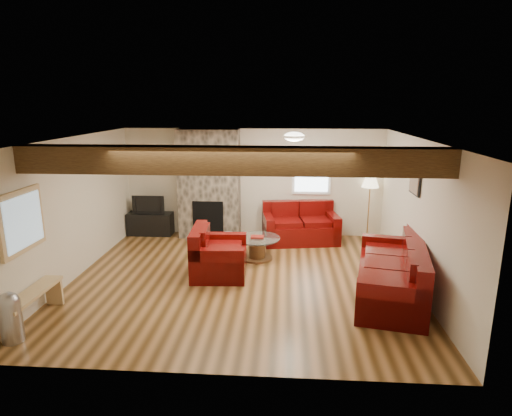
{
  "coord_description": "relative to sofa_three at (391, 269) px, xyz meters",
  "views": [
    {
      "loc": [
        0.75,
        -7.07,
        3.1
      ],
      "look_at": [
        0.23,
        0.4,
        1.23
      ],
      "focal_mm": 30.0,
      "sensor_mm": 36.0,
      "label": 1
    }
  ],
  "objects": [
    {
      "name": "room",
      "position": [
        -2.48,
        0.46,
        0.79
      ],
      "size": [
        8.0,
        8.0,
        8.0
      ],
      "color": "#4F3315",
      "rests_on": "ground"
    },
    {
      "name": "oak_beam",
      "position": [
        -2.48,
        -0.79,
        1.85
      ],
      "size": [
        6.0,
        0.36,
        0.38
      ],
      "primitive_type": "cube",
      "color": "#311D0E",
      "rests_on": "room"
    },
    {
      "name": "chimney_breast",
      "position": [
        -3.48,
        2.95,
        0.76
      ],
      "size": [
        1.4,
        0.67,
        2.5
      ],
      "color": "#343028",
      "rests_on": "floor"
    },
    {
      "name": "back_window",
      "position": [
        -1.13,
        3.17,
        1.09
      ],
      "size": [
        0.9,
        0.08,
        1.1
      ],
      "primitive_type": null,
      "color": "white",
      "rests_on": "room"
    },
    {
      "name": "hatch_window",
      "position": [
        -5.44,
        -1.04,
        0.99
      ],
      "size": [
        0.08,
        1.0,
        0.9
      ],
      "primitive_type": null,
      "color": "tan",
      "rests_on": "room"
    },
    {
      "name": "ceiling_dome",
      "position": [
        -1.58,
        1.36,
        1.98
      ],
      "size": [
        0.4,
        0.4,
        0.18
      ],
      "primitive_type": null,
      "color": "#EDE5CA",
      "rests_on": "room"
    },
    {
      "name": "artwork_back",
      "position": [
        -2.33,
        3.17,
        1.24
      ],
      "size": [
        0.42,
        0.06,
        0.52
      ],
      "primitive_type": null,
      "color": "black",
      "rests_on": "room"
    },
    {
      "name": "artwork_right",
      "position": [
        0.48,
        0.76,
        1.29
      ],
      "size": [
        0.06,
        0.55,
        0.42
      ],
      "primitive_type": null,
      "color": "black",
      "rests_on": "room"
    },
    {
      "name": "sofa_three",
      "position": [
        0.0,
        0.0,
        0.0
      ],
      "size": [
        1.45,
        2.53,
        0.92
      ],
      "primitive_type": null,
      "rotation": [
        0.0,
        0.0,
        -1.77
      ],
      "color": "#480505",
      "rests_on": "floor"
    },
    {
      "name": "loveseat",
      "position": [
        -1.37,
        2.69,
        -0.02
      ],
      "size": [
        1.78,
        1.19,
        0.88
      ],
      "primitive_type": null,
      "rotation": [
        0.0,
        0.0,
        0.16
      ],
      "color": "#480505",
      "rests_on": "floor"
    },
    {
      "name": "armchair_red",
      "position": [
        -2.91,
        0.68,
        -0.02
      ],
      "size": [
        1.02,
        1.15,
        0.89
      ],
      "primitive_type": null,
      "rotation": [
        0.0,
        0.0,
        1.63
      ],
      "color": "#480505",
      "rests_on": "floor"
    },
    {
      "name": "coffee_table",
      "position": [
        -2.27,
        1.52,
        -0.23
      ],
      "size": [
        0.92,
        0.92,
        0.48
      ],
      "color": "#4B3118",
      "rests_on": "floor"
    },
    {
      "name": "tv_cabinet",
      "position": [
        -4.93,
        2.99,
        -0.2
      ],
      "size": [
        1.05,
        0.42,
        0.53
      ],
      "primitive_type": "cube",
      "color": "black",
      "rests_on": "floor"
    },
    {
      "name": "television",
      "position": [
        -4.93,
        2.99,
        0.28
      ],
      "size": [
        0.76,
        0.1,
        0.44
      ],
      "primitive_type": "imported",
      "color": "black",
      "rests_on": "tv_cabinet"
    },
    {
      "name": "floor_lamp",
      "position": [
        0.18,
        3.01,
        0.81
      ],
      "size": [
        0.38,
        0.38,
        1.49
      ],
      "color": "tan",
      "rests_on": "floor"
    },
    {
      "name": "pine_bench",
      "position": [
        -5.31,
        -1.25,
        -0.23
      ],
      "size": [
        0.28,
        1.22,
        0.46
      ],
      "primitive_type": null,
      "color": "tan",
      "rests_on": "floor"
    },
    {
      "name": "pedal_bin",
      "position": [
        -5.3,
        -1.77,
        -0.11
      ],
      "size": [
        0.29,
        0.29,
        0.7
      ],
      "primitive_type": null,
      "rotation": [
        0.0,
        0.0,
        0.02
      ],
      "color": "#A5A6AA",
      "rests_on": "floor"
    },
    {
      "name": "coal_bucket",
      "position": [
        -2.96,
        2.28,
        -0.31
      ],
      "size": [
        0.32,
        0.32,
        0.3
      ],
      "primitive_type": null,
      "color": "gray",
      "rests_on": "floor"
    }
  ]
}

